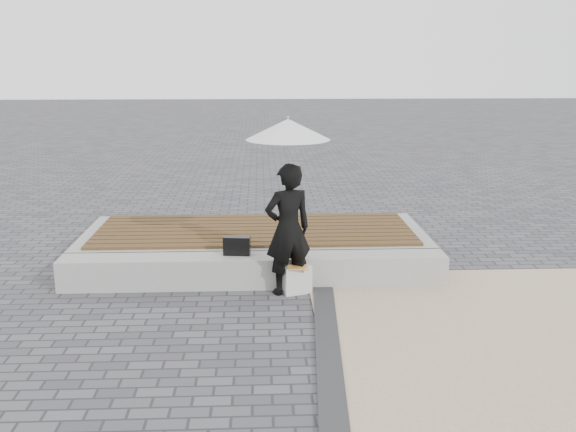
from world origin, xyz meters
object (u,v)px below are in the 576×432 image
object	(u,v)px
seating_ledge	(254,270)
canvas_tote	(298,280)
parasol	(288,129)
woman	(288,229)
handbag	(237,246)

from	to	relation	value
seating_ledge	canvas_tote	bearing A→B (deg)	-32.11
seating_ledge	canvas_tote	distance (m)	0.64
canvas_tote	parasol	bearing A→B (deg)	147.78
seating_ledge	parasol	xyz separation A→B (m)	(0.43, -0.31, 1.86)
woman	handbag	world-z (taller)	woman
parasol	canvas_tote	distance (m)	1.89
woman	handbag	xyz separation A→B (m)	(-0.65, 0.35, -0.31)
seating_ledge	handbag	bearing A→B (deg)	169.63
woman	canvas_tote	world-z (taller)	woman
woman	handbag	bearing A→B (deg)	-48.41
handbag	canvas_tote	distance (m)	0.92
parasol	seating_ledge	bearing A→B (deg)	144.22
seating_ledge	canvas_tote	xyz separation A→B (m)	(0.54, -0.34, -0.02)
seating_ledge	handbag	distance (m)	0.39
canvas_tote	handbag	bearing A→B (deg)	137.58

